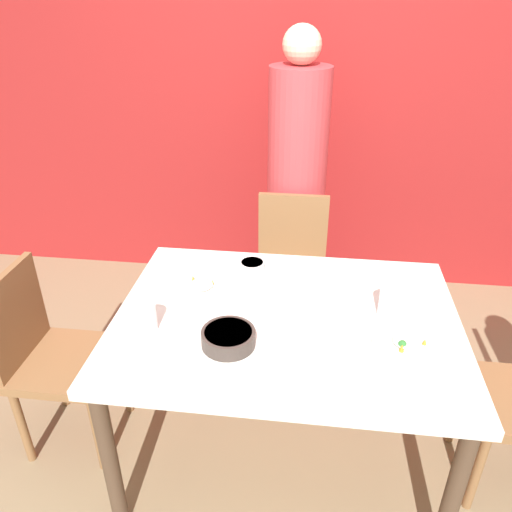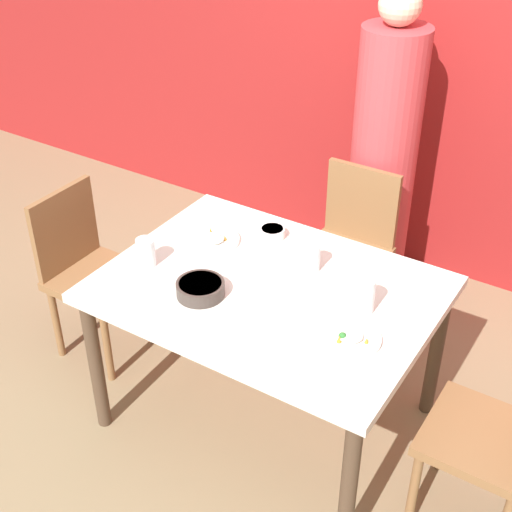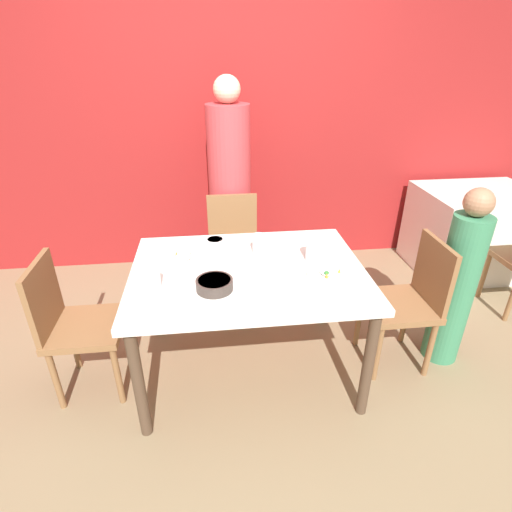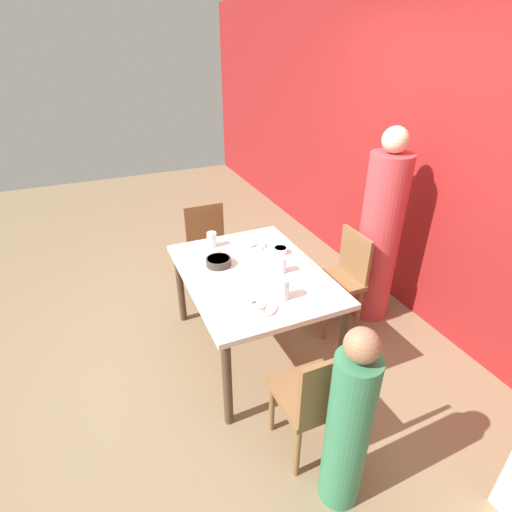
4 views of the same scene
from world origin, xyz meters
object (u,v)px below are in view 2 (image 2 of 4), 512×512
Objects in this scene: glass_water_tall at (146,252)px; person_adult at (383,164)px; chair_child_spot at (502,437)px; plate_rice_adult at (211,239)px; bowl_curry at (200,288)px; chair_adult_spot at (349,245)px.

person_adult is at bearing 70.14° from glass_water_tall.
plate_rice_adult is at bearing -97.05° from chair_child_spot.
person_adult is at bearing 83.22° from bowl_curry.
person_adult is 1.08m from plate_rice_adult.
plate_rice_adult is at bearing -117.34° from chair_adult_spot.
bowl_curry is at bearing -60.61° from plate_rice_adult.
glass_water_tall is at bearing -85.51° from chair_child_spot.
bowl_curry is (-0.16, -1.36, -0.01)m from person_adult.
bowl_curry is at bearing -81.92° from chair_child_spot.
chair_adult_spot is 6.94× the size of glass_water_tall.
glass_water_tall reaches higher than bowl_curry.
glass_water_tall is at bearing -113.01° from plate_rice_adult.
chair_child_spot is 0.51× the size of person_adult.
chair_adult_spot is 0.51× the size of person_adult.
chair_child_spot is (1.01, -0.85, 0.00)m from chair_adult_spot.
person_adult is at bearing 71.05° from plate_rice_adult.
plate_rice_adult is 2.07× the size of glass_water_tall.
person_adult is (-0.00, 0.34, 0.31)m from chair_adult_spot.
plate_rice_adult is at bearing 66.99° from glass_water_tall.
person_adult reaches higher than glass_water_tall.
chair_adult_spot is 3.34× the size of plate_rice_adult.
chair_adult_spot is 1.32m from chair_child_spot.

